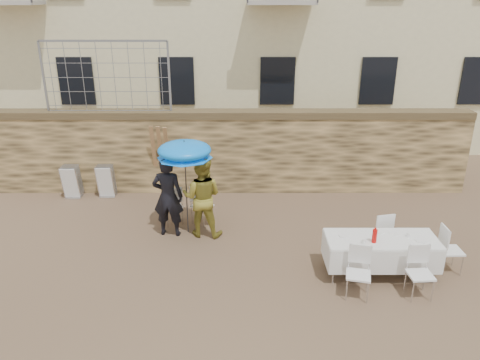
{
  "coord_description": "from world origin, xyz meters",
  "views": [
    {
      "loc": [
        0.39,
        -7.03,
        5.08
      ],
      "look_at": [
        0.4,
        2.2,
        1.4
      ],
      "focal_mm": 35.0,
      "sensor_mm": 36.0,
      "label": 1
    }
  ],
  "objects_px": {
    "soda_bottle": "(375,236)",
    "table_chair_back": "(379,232)",
    "couple_chair_right": "(202,205)",
    "table_chair_front_right": "(421,274)",
    "chair_stack_right": "(107,179)",
    "table_chair_front_left": "(359,274)",
    "umbrella": "(185,153)",
    "banquet_table": "(382,240)",
    "chair_stack_left": "(74,179)",
    "woman_dress": "(202,197)",
    "couple_chair_left": "(172,205)",
    "man_suit": "(168,197)",
    "table_chair_side": "(451,249)"
  },
  "relations": [
    {
      "from": "man_suit",
      "to": "couple_chair_left",
      "type": "relative_size",
      "value": 1.93
    },
    {
      "from": "umbrella",
      "to": "table_chair_back",
      "type": "xyz_separation_m",
      "value": [
        4.08,
        -0.92,
        -1.42
      ]
    },
    {
      "from": "man_suit",
      "to": "couple_chair_left",
      "type": "bearing_deg",
      "value": -85.48
    },
    {
      "from": "umbrella",
      "to": "soda_bottle",
      "type": "relative_size",
      "value": 7.76
    },
    {
      "from": "man_suit",
      "to": "table_chair_front_right",
      "type": "xyz_separation_m",
      "value": [
        4.78,
        -2.37,
        -0.45
      ]
    },
    {
      "from": "chair_stack_right",
      "to": "soda_bottle",
      "type": "bearing_deg",
      "value": -33.52
    },
    {
      "from": "couple_chair_left",
      "to": "chair_stack_left",
      "type": "distance_m",
      "value": 3.33
    },
    {
      "from": "man_suit",
      "to": "soda_bottle",
      "type": "height_order",
      "value": "man_suit"
    },
    {
      "from": "couple_chair_right",
      "to": "banquet_table",
      "type": "bearing_deg",
      "value": -174.57
    },
    {
      "from": "soda_bottle",
      "to": "chair_stack_left",
      "type": "height_order",
      "value": "soda_bottle"
    },
    {
      "from": "banquet_table",
      "to": "soda_bottle",
      "type": "bearing_deg",
      "value": -143.13
    },
    {
      "from": "table_chair_side",
      "to": "couple_chair_left",
      "type": "bearing_deg",
      "value": 68.51
    },
    {
      "from": "couple_chair_left",
      "to": "banquet_table",
      "type": "xyz_separation_m",
      "value": [
        4.28,
        -2.17,
        0.25
      ]
    },
    {
      "from": "woman_dress",
      "to": "chair_stack_right",
      "type": "distance_m",
      "value": 3.55
    },
    {
      "from": "couple_chair_left",
      "to": "couple_chair_right",
      "type": "xyz_separation_m",
      "value": [
        0.7,
        0.0,
        0.0
      ]
    },
    {
      "from": "umbrella",
      "to": "chair_stack_left",
      "type": "bearing_deg",
      "value": 146.83
    },
    {
      "from": "table_chair_front_left",
      "to": "table_chair_front_right",
      "type": "distance_m",
      "value": 1.1
    },
    {
      "from": "chair_stack_left",
      "to": "chair_stack_right",
      "type": "xyz_separation_m",
      "value": [
        0.9,
        0.0,
        0.0
      ]
    },
    {
      "from": "soda_bottle",
      "to": "table_chair_back",
      "type": "bearing_deg",
      "value": 67.17
    },
    {
      "from": "banquet_table",
      "to": "table_chair_back",
      "type": "relative_size",
      "value": 2.19
    },
    {
      "from": "couple_chair_left",
      "to": "couple_chair_right",
      "type": "relative_size",
      "value": 1.0
    },
    {
      "from": "table_chair_front_right",
      "to": "chair_stack_right",
      "type": "relative_size",
      "value": 1.04
    },
    {
      "from": "couple_chair_left",
      "to": "soda_bottle",
      "type": "distance_m",
      "value": 4.72
    },
    {
      "from": "man_suit",
      "to": "soda_bottle",
      "type": "xyz_separation_m",
      "value": [
        4.08,
        -1.77,
        -0.02
      ]
    },
    {
      "from": "soda_bottle",
      "to": "table_chair_front_right",
      "type": "relative_size",
      "value": 0.27
    },
    {
      "from": "couple_chair_right",
      "to": "soda_bottle",
      "type": "relative_size",
      "value": 3.69
    },
    {
      "from": "banquet_table",
      "to": "soda_bottle",
      "type": "distance_m",
      "value": 0.3
    },
    {
      "from": "banquet_table",
      "to": "table_chair_front_right",
      "type": "xyz_separation_m",
      "value": [
        0.5,
        -0.75,
        -0.25
      ]
    },
    {
      "from": "woman_dress",
      "to": "chair_stack_left",
      "type": "xyz_separation_m",
      "value": [
        -3.62,
        2.24,
        -0.46
      ]
    },
    {
      "from": "table_chair_front_left",
      "to": "chair_stack_right",
      "type": "relative_size",
      "value": 1.04
    },
    {
      "from": "soda_bottle",
      "to": "table_chair_back",
      "type": "relative_size",
      "value": 0.27
    },
    {
      "from": "man_suit",
      "to": "woman_dress",
      "type": "bearing_deg",
      "value": -175.48
    },
    {
      "from": "woman_dress",
      "to": "couple_chair_right",
      "type": "bearing_deg",
      "value": -76.25
    },
    {
      "from": "woman_dress",
      "to": "couple_chair_left",
      "type": "xyz_separation_m",
      "value": [
        -0.75,
        0.55,
        -0.44
      ]
    },
    {
      "from": "table_chair_back",
      "to": "chair_stack_right",
      "type": "xyz_separation_m",
      "value": [
        -6.45,
        3.06,
        -0.02
      ]
    },
    {
      "from": "chair_stack_left",
      "to": "table_chair_front_left",
      "type": "bearing_deg",
      "value": -35.12
    },
    {
      "from": "umbrella",
      "to": "banquet_table",
      "type": "xyz_separation_m",
      "value": [
        3.88,
        -1.72,
        -1.17
      ]
    },
    {
      "from": "table_chair_back",
      "to": "chair_stack_left",
      "type": "bearing_deg",
      "value": -35.62
    },
    {
      "from": "banquet_table",
      "to": "table_chair_front_left",
      "type": "relative_size",
      "value": 2.19
    },
    {
      "from": "umbrella",
      "to": "table_chair_front_right",
      "type": "height_order",
      "value": "umbrella"
    },
    {
      "from": "woman_dress",
      "to": "umbrella",
      "type": "height_order",
      "value": "umbrella"
    },
    {
      "from": "table_chair_front_right",
      "to": "table_chair_back",
      "type": "relative_size",
      "value": 1.0
    },
    {
      "from": "chair_stack_left",
      "to": "chair_stack_right",
      "type": "height_order",
      "value": "same"
    },
    {
      "from": "umbrella",
      "to": "chair_stack_right",
      "type": "xyz_separation_m",
      "value": [
        -2.37,
        2.14,
        -1.44
      ]
    },
    {
      "from": "man_suit",
      "to": "table_chair_back",
      "type": "xyz_separation_m",
      "value": [
        4.48,
        -0.82,
        -0.45
      ]
    },
    {
      "from": "woman_dress",
      "to": "chair_stack_right",
      "type": "relative_size",
      "value": 2.0
    },
    {
      "from": "banquet_table",
      "to": "soda_bottle",
      "type": "relative_size",
      "value": 8.08
    },
    {
      "from": "man_suit",
      "to": "couple_chair_right",
      "type": "bearing_deg",
      "value": -137.33
    },
    {
      "from": "banquet_table",
      "to": "man_suit",
      "type": "bearing_deg",
      "value": 159.26
    },
    {
      "from": "table_chair_back",
      "to": "chair_stack_right",
      "type": "relative_size",
      "value": 1.04
    }
  ]
}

